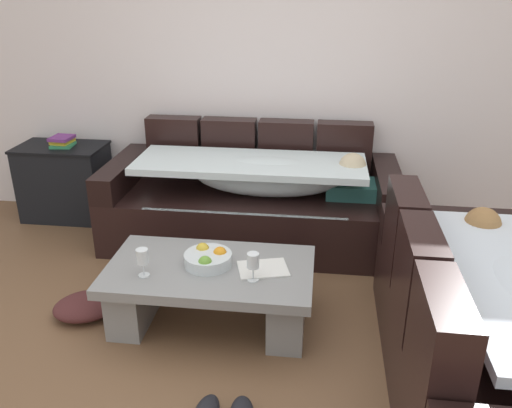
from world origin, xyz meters
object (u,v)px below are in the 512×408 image
(coffee_table, at_px, (210,288))
(wine_glass_near_left, at_px, (142,257))
(wine_glass_near_right, at_px, (253,262))
(book_stack_on_cabinet, at_px, (62,141))
(side_cabinet, at_px, (65,182))
(crumpled_garment, at_px, (87,306))
(fruit_bowl, at_px, (208,258))
(couch_along_wall, at_px, (256,200))
(open_magazine, at_px, (263,269))
(couch_near_window, at_px, (487,337))

(coffee_table, xyz_separation_m, wine_glass_near_left, (-0.34, -0.14, 0.26))
(wine_glass_near_right, height_order, book_stack_on_cabinet, book_stack_on_cabinet)
(side_cabinet, distance_m, crumpled_garment, 1.62)
(wine_glass_near_left, relative_size, crumpled_garment, 0.42)
(wine_glass_near_left, bearing_deg, coffee_table, 22.86)
(fruit_bowl, xyz_separation_m, wine_glass_near_right, (0.28, -0.14, 0.08))
(couch_along_wall, distance_m, wine_glass_near_right, 1.28)
(coffee_table, bearing_deg, side_cabinet, 138.53)
(couch_along_wall, xyz_separation_m, wine_glass_near_right, (0.15, -1.26, 0.16))
(fruit_bowl, bearing_deg, coffee_table, -67.17)
(fruit_bowl, distance_m, wine_glass_near_right, 0.32)
(couch_along_wall, distance_m, open_magazine, 1.15)
(wine_glass_near_right, xyz_separation_m, side_cabinet, (-1.82, 1.49, -0.17))
(couch_near_window, distance_m, side_cabinet, 3.49)
(couch_near_window, distance_m, coffee_table, 1.50)
(wine_glass_near_left, height_order, book_stack_on_cabinet, book_stack_on_cabinet)
(coffee_table, distance_m, fruit_bowl, 0.18)
(open_magazine, bearing_deg, fruit_bowl, 161.02)
(coffee_table, height_order, side_cabinet, side_cabinet)
(couch_near_window, height_order, book_stack_on_cabinet, couch_near_window)
(couch_along_wall, distance_m, book_stack_on_cabinet, 1.70)
(wine_glass_near_left, bearing_deg, book_stack_on_cabinet, 127.91)
(couch_near_window, xyz_separation_m, book_stack_on_cabinet, (-2.97, 1.78, 0.35))
(couch_near_window, distance_m, wine_glass_near_right, 1.22)
(wine_glass_near_left, bearing_deg, couch_near_window, -8.51)
(coffee_table, bearing_deg, crumpled_garment, -178.22)
(couch_near_window, xyz_separation_m, wine_glass_near_left, (-1.79, 0.27, 0.16))
(coffee_table, bearing_deg, fruit_bowl, 112.83)
(couch_along_wall, height_order, side_cabinet, couch_along_wall)
(fruit_bowl, height_order, crumpled_garment, fruit_bowl)
(couch_along_wall, xyz_separation_m, side_cabinet, (-1.67, 0.23, -0.01))
(wine_glass_near_left, relative_size, side_cabinet, 0.23)
(book_stack_on_cabinet, bearing_deg, open_magazine, -36.58)
(fruit_bowl, distance_m, side_cabinet, 2.05)
(side_cabinet, xyz_separation_m, book_stack_on_cabinet, (0.03, -0.00, 0.36))
(open_magazine, bearing_deg, book_stack_on_cabinet, 127.65)
(couch_near_window, xyz_separation_m, side_cabinet, (-2.99, 1.78, -0.01))
(couch_along_wall, relative_size, couch_near_window, 1.18)
(coffee_table, bearing_deg, couch_near_window, -15.95)
(coffee_table, xyz_separation_m, open_magazine, (0.31, 0.01, 0.15))
(open_magazine, distance_m, book_stack_on_cabinet, 2.31)
(couch_along_wall, bearing_deg, coffee_table, -96.07)
(wine_glass_near_right, bearing_deg, fruit_bowl, 153.43)
(couch_along_wall, xyz_separation_m, wine_glass_near_left, (-0.47, -1.29, 0.16))
(fruit_bowl, bearing_deg, crumpled_garment, -176.25)
(wine_glass_near_right, distance_m, crumpled_garment, 1.14)
(wine_glass_near_right, relative_size, side_cabinet, 0.23)
(open_magazine, xyz_separation_m, side_cabinet, (-1.86, 1.36, -0.06))
(crumpled_garment, bearing_deg, wine_glass_near_right, -4.94)
(couch_along_wall, height_order, coffee_table, couch_along_wall)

